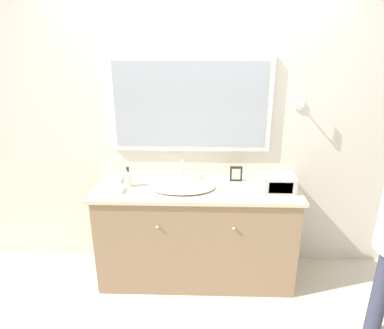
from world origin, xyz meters
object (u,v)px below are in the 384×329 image
sink_basin (182,186)px  picture_frame (236,174)px  soap_bottle (129,179)px  appliance_box (279,184)px

sink_basin → picture_frame: sink_basin is taller
sink_basin → soap_bottle: (-0.44, 0.02, 0.05)m
sink_basin → soap_bottle: 0.45m
sink_basin → soap_bottle: size_ratio=3.09×
picture_frame → appliance_box: bearing=-32.9°
picture_frame → sink_basin: bearing=-160.8°
appliance_box → picture_frame: (-0.32, 0.21, 0.00)m
sink_basin → appliance_box: bearing=-3.6°
soap_bottle → appliance_box: 1.23m
sink_basin → picture_frame: (0.46, 0.16, 0.05)m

